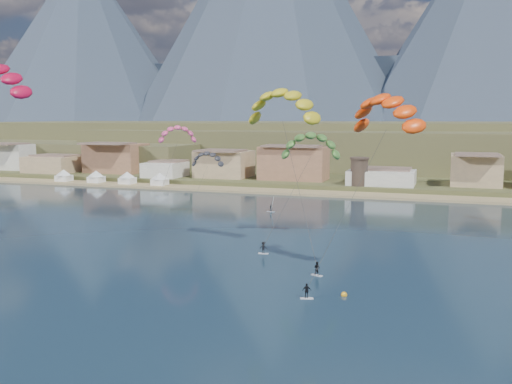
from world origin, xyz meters
TOP-DOWN VIEW (x-y plane):
  - ground at (0.00, 0.00)m, footprint 2400.00×2400.00m
  - beach at (0.00, 106.00)m, footprint 2200.00×12.00m
  - land at (0.00, 560.00)m, footprint 2200.00×900.00m
  - foothills at (22.39, 232.47)m, footprint 940.00×210.00m
  - mountain_ridge at (-14.60, 823.65)m, footprint 2060.00×480.00m
  - town at (-40.00, 122.00)m, footprint 400.00×24.00m
  - watchtower at (5.00, 114.00)m, footprint 5.82×5.82m
  - beach_tents at (-76.25, 106.00)m, footprint 43.40×6.40m
  - kitesurfer_yellow at (4.42, 32.52)m, footprint 16.71×17.08m
  - kitesurfer_orange at (22.04, 21.69)m, footprint 14.94×18.41m
  - kitesurfer_green at (6.58, 42.95)m, footprint 11.75×16.48m
  - distant_kite_pink at (-28.16, 59.64)m, footprint 9.43×7.81m
  - distant_kite_dark at (-21.46, 61.05)m, footprint 8.00×5.84m
  - windsurfer at (-9.39, 71.19)m, footprint 2.14×2.36m
  - buoy at (18.43, 12.23)m, footprint 0.79×0.79m

SIDE VIEW (x-z plane):
  - ground at x=0.00m, z-range 0.00..0.00m
  - land at x=0.00m, z-range -2.00..2.00m
  - buoy at x=18.43m, z-range -0.26..0.53m
  - beach at x=0.00m, z-range -0.20..0.70m
  - windsurfer at x=-9.39m, z-range -0.67..2.99m
  - beach_tents at x=-76.25m, z-range 1.21..6.21m
  - watchtower at x=5.00m, z-range 2.07..10.67m
  - town at x=-40.00m, z-range 2.00..14.00m
  - foothills at x=22.39m, z-range 0.08..18.08m
  - distant_kite_dark at x=-21.46m, z-range 5.39..21.84m
  - kitesurfer_green at x=6.58m, z-range 6.78..29.10m
  - distant_kite_pink at x=-28.16m, z-range 8.27..30.33m
  - kitesurfer_orange at x=22.04m, z-range 9.67..37.62m
  - kitesurfer_yellow at x=4.42m, z-range 10.18..39.69m
  - mountain_ridge at x=-14.60m, z-range -49.69..350.31m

